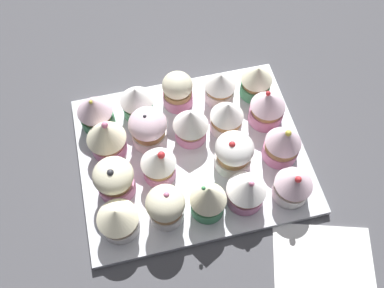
# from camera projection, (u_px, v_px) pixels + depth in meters

# --- Properties ---
(ground_plane) EXTENTS (1.80, 1.80, 0.03)m
(ground_plane) POSITION_uv_depth(u_px,v_px,m) (192.00, 160.00, 0.77)
(ground_plane) COLOR #4C4C51
(baking_tray) EXTENTS (0.31, 0.38, 0.01)m
(baking_tray) POSITION_uv_depth(u_px,v_px,m) (192.00, 154.00, 0.75)
(baking_tray) COLOR silver
(baking_tray) RESTS_ON ground_plane
(cupcake_0) EXTENTS (0.06, 0.06, 0.08)m
(cupcake_0) POSITION_uv_depth(u_px,v_px,m) (95.00, 111.00, 0.74)
(cupcake_0) COLOR #4C9E6B
(cupcake_0) RESTS_ON baking_tray
(cupcake_1) EXTENTS (0.07, 0.07, 0.08)m
(cupcake_1) POSITION_uv_depth(u_px,v_px,m) (106.00, 137.00, 0.71)
(cupcake_1) COLOR pink
(cupcake_1) RESTS_ON baking_tray
(cupcake_2) EXTENTS (0.06, 0.06, 0.07)m
(cupcake_2) POSITION_uv_depth(u_px,v_px,m) (114.00, 179.00, 0.68)
(cupcake_2) COLOR pink
(cupcake_2) RESTS_ON baking_tray
(cupcake_3) EXTENTS (0.06, 0.06, 0.07)m
(cupcake_3) POSITION_uv_depth(u_px,v_px,m) (118.00, 219.00, 0.65)
(cupcake_3) COLOR white
(cupcake_3) RESTS_ON baking_tray
(cupcake_4) EXTENTS (0.06, 0.06, 0.07)m
(cupcake_4) POSITION_uv_depth(u_px,v_px,m) (137.00, 101.00, 0.75)
(cupcake_4) COLOR #4C9E6B
(cupcake_4) RESTS_ON baking_tray
(cupcake_5) EXTENTS (0.06, 0.06, 0.07)m
(cupcake_5) POSITION_uv_depth(u_px,v_px,m) (148.00, 128.00, 0.72)
(cupcake_5) COLOR white
(cupcake_5) RESTS_ON baking_tray
(cupcake_6) EXTENTS (0.06, 0.06, 0.07)m
(cupcake_6) POSITION_uv_depth(u_px,v_px,m) (159.00, 164.00, 0.69)
(cupcake_6) COLOR pink
(cupcake_6) RESTS_ON baking_tray
(cupcake_7) EXTENTS (0.06, 0.06, 0.07)m
(cupcake_7) POSITION_uv_depth(u_px,v_px,m) (166.00, 206.00, 0.66)
(cupcake_7) COLOR white
(cupcake_7) RESTS_ON baking_tray
(cupcake_8) EXTENTS (0.05, 0.05, 0.07)m
(cupcake_8) POSITION_uv_depth(u_px,v_px,m) (176.00, 91.00, 0.76)
(cupcake_8) COLOR pink
(cupcake_8) RESTS_ON baking_tray
(cupcake_9) EXTENTS (0.06, 0.06, 0.07)m
(cupcake_9) POSITION_uv_depth(u_px,v_px,m) (191.00, 124.00, 0.73)
(cupcake_9) COLOR pink
(cupcake_9) RESTS_ON baking_tray
(cupcake_10) EXTENTS (0.06, 0.06, 0.08)m
(cupcake_10) POSITION_uv_depth(u_px,v_px,m) (206.00, 199.00, 0.66)
(cupcake_10) COLOR #4C9E6B
(cupcake_10) RESTS_ON baking_tray
(cupcake_11) EXTENTS (0.06, 0.06, 0.07)m
(cupcake_11) POSITION_uv_depth(u_px,v_px,m) (220.00, 87.00, 0.77)
(cupcake_11) COLOR white
(cupcake_11) RESTS_ON baking_tray
(cupcake_12) EXTENTS (0.06, 0.06, 0.07)m
(cupcake_12) POSITION_uv_depth(u_px,v_px,m) (227.00, 116.00, 0.74)
(cupcake_12) COLOR white
(cupcake_12) RESTS_ON baking_tray
(cupcake_13) EXTENTS (0.06, 0.06, 0.07)m
(cupcake_13) POSITION_uv_depth(u_px,v_px,m) (234.00, 153.00, 0.70)
(cupcake_13) COLOR white
(cupcake_13) RESTS_ON baking_tray
(cupcake_14) EXTENTS (0.06, 0.06, 0.07)m
(cupcake_14) POSITION_uv_depth(u_px,v_px,m) (246.00, 190.00, 0.67)
(cupcake_14) COLOR pink
(cupcake_14) RESTS_ON baking_tray
(cupcake_15) EXTENTS (0.06, 0.06, 0.07)m
(cupcake_15) POSITION_uv_depth(u_px,v_px,m) (256.00, 81.00, 0.78)
(cupcake_15) COLOR #4C9E6B
(cupcake_15) RESTS_ON baking_tray
(cupcake_16) EXTENTS (0.06, 0.06, 0.07)m
(cupcake_16) POSITION_uv_depth(u_px,v_px,m) (267.00, 107.00, 0.75)
(cupcake_16) COLOR pink
(cupcake_16) RESTS_ON baking_tray
(cupcake_17) EXTENTS (0.06, 0.06, 0.08)m
(cupcake_17) POSITION_uv_depth(u_px,v_px,m) (283.00, 143.00, 0.71)
(cupcake_17) COLOR pink
(cupcake_17) RESTS_ON baking_tray
(cupcake_18) EXTENTS (0.06, 0.06, 0.07)m
(cupcake_18) POSITION_uv_depth(u_px,v_px,m) (293.00, 185.00, 0.68)
(cupcake_18) COLOR white
(cupcake_18) RESTS_ON baking_tray
(napkin) EXTENTS (0.18, 0.19, 0.01)m
(napkin) POSITION_uv_depth(u_px,v_px,m) (324.00, 272.00, 0.65)
(napkin) COLOR white
(napkin) RESTS_ON ground_plane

